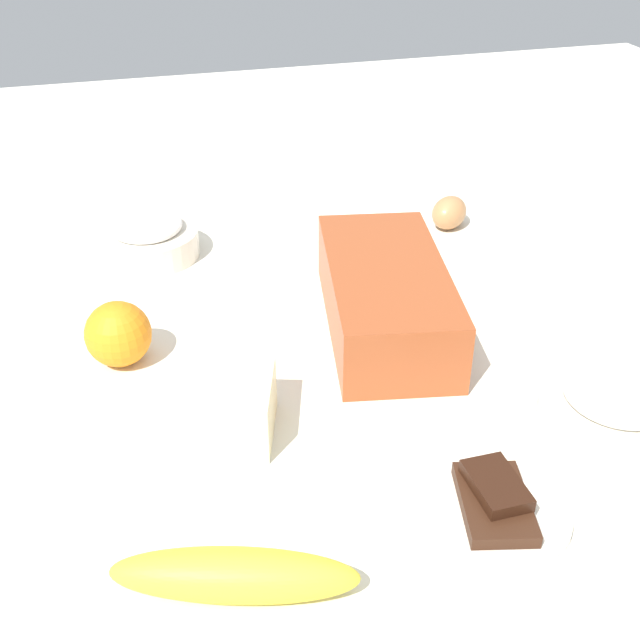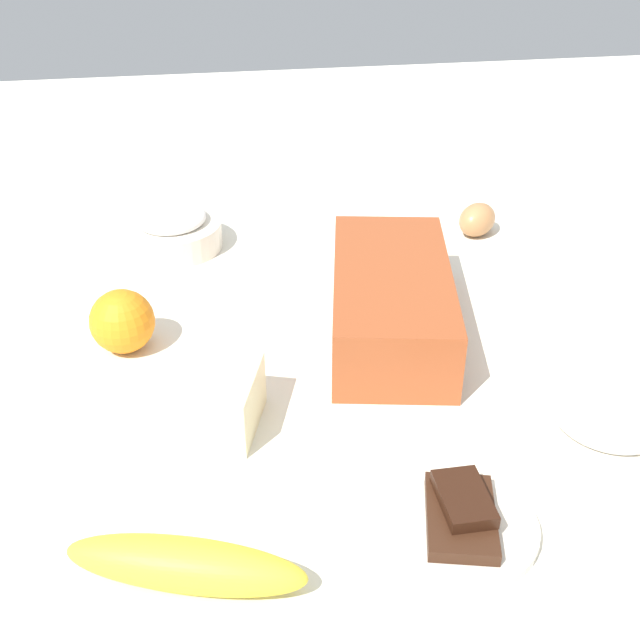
% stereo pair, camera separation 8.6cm
% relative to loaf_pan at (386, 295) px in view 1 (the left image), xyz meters
% --- Properties ---
extents(ground_plane, '(2.40, 2.40, 0.02)m').
position_rel_loaf_pan_xyz_m(ground_plane, '(-0.03, 0.09, -0.05)').
color(ground_plane, silver).
extents(loaf_pan, '(0.30, 0.18, 0.08)m').
position_rel_loaf_pan_xyz_m(loaf_pan, '(0.00, 0.00, 0.00)').
color(loaf_pan, '#9E4723').
rests_on(loaf_pan, ground_plane).
extents(flour_bowl, '(0.14, 0.14, 0.07)m').
position_rel_loaf_pan_xyz_m(flour_bowl, '(-0.24, -0.14, -0.01)').
color(flour_bowl, silver).
rests_on(flour_bowl, ground_plane).
extents(sugar_bowl, '(0.14, 0.14, 0.06)m').
position_rel_loaf_pan_xyz_m(sugar_bowl, '(0.26, 0.25, -0.01)').
color(sugar_bowl, silver).
rests_on(sugar_bowl, ground_plane).
extents(banana, '(0.10, 0.19, 0.04)m').
position_rel_loaf_pan_xyz_m(banana, '(-0.33, 0.24, -0.02)').
color(banana, yellow).
rests_on(banana, ground_plane).
extents(orange_fruit, '(0.07, 0.07, 0.07)m').
position_rel_loaf_pan_xyz_m(orange_fruit, '(0.01, 0.30, -0.01)').
color(orange_fruit, orange).
rests_on(orange_fruit, ground_plane).
extents(butter_block, '(0.11, 0.09, 0.06)m').
position_rel_loaf_pan_xyz_m(butter_block, '(-0.14, 0.20, -0.01)').
color(butter_block, '#F4EDB2').
rests_on(butter_block, ground_plane).
extents(egg_near_butter, '(0.08, 0.08, 0.05)m').
position_rel_loaf_pan_xyz_m(egg_near_butter, '(0.23, -0.18, -0.02)').
color(egg_near_butter, '#B87D4B').
rests_on(egg_near_butter, ground_plane).
extents(chocolate_plate, '(0.13, 0.13, 0.03)m').
position_rel_loaf_pan_xyz_m(chocolate_plate, '(-0.31, 0.01, -0.03)').
color(chocolate_plate, silver).
rests_on(chocolate_plate, ground_plane).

